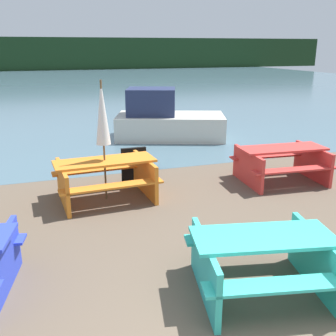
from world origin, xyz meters
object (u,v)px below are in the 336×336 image
at_px(picnic_table_red, 281,161).
at_px(signboard, 134,164).
at_px(picnic_table_teal, 262,258).
at_px(picnic_table_orange, 105,176).
at_px(umbrella_white, 102,114).
at_px(boat, 166,120).

xyz_separation_m(picnic_table_red, signboard, (-3.04, 1.06, -0.09)).
height_order(picnic_table_teal, signboard, same).
distance_m(picnic_table_red, signboard, 3.22).
bearing_deg(signboard, picnic_table_teal, -84.18).
distance_m(picnic_table_red, picnic_table_orange, 3.82).
distance_m(picnic_table_teal, picnic_table_red, 4.30).
relative_size(umbrella_white, boat, 0.60).
bearing_deg(picnic_table_teal, umbrella_white, 108.92).
bearing_deg(signboard, picnic_table_orange, -131.01).
relative_size(picnic_table_orange, boat, 0.52).
relative_size(umbrella_white, signboard, 3.04).
xyz_separation_m(picnic_table_teal, boat, (1.53, 8.34, 0.13)).
height_order(picnic_table_teal, picnic_table_red, picnic_table_red).
bearing_deg(picnic_table_teal, signboard, 95.82).
bearing_deg(boat, umbrella_white, -100.49).
distance_m(picnic_table_teal, signboard, 4.53).
bearing_deg(picnic_table_red, picnic_table_orange, 177.54).
bearing_deg(umbrella_white, signboard, 48.99).
xyz_separation_m(picnic_table_orange, signboard, (0.78, 0.90, -0.10)).
xyz_separation_m(picnic_table_teal, signboard, (-0.46, 4.50, -0.08)).
height_order(picnic_table_red, signboard, picnic_table_red).
bearing_deg(boat, picnic_table_orange, -100.49).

